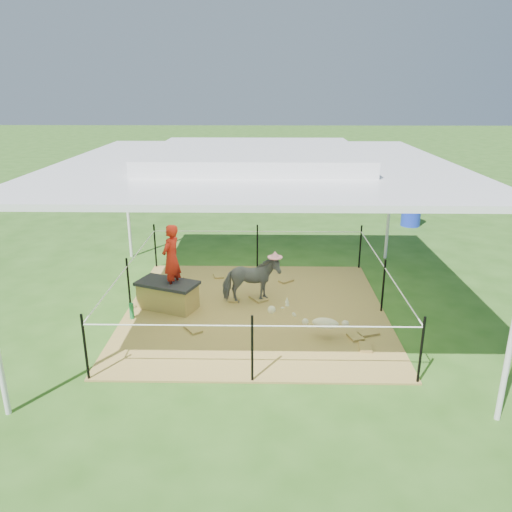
{
  "coord_description": "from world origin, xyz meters",
  "views": [
    {
      "loc": [
        0.16,
        -8.15,
        3.84
      ],
      "look_at": [
        0.0,
        0.6,
        0.85
      ],
      "focal_mm": 35.0,
      "sensor_mm": 36.0,
      "label": 1
    }
  ],
  "objects_px": {
    "green_bottle": "(132,311)",
    "foal": "(325,321)",
    "pony": "(251,280)",
    "picnic_table_far": "(409,191)",
    "distant_person": "(317,188)",
    "woman": "(171,253)",
    "trash_barrel": "(411,211)",
    "straw_bale": "(168,296)",
    "picnic_table_near": "(299,194)"
  },
  "relations": [
    {
      "from": "foal",
      "to": "distant_person",
      "type": "bearing_deg",
      "value": 99.47
    },
    {
      "from": "straw_bale",
      "to": "pony",
      "type": "relative_size",
      "value": 0.98
    },
    {
      "from": "pony",
      "to": "woman",
      "type": "bearing_deg",
      "value": 87.69
    },
    {
      "from": "picnic_table_near",
      "to": "picnic_table_far",
      "type": "xyz_separation_m",
      "value": [
        3.78,
        0.48,
        0.03
      ]
    },
    {
      "from": "straw_bale",
      "to": "picnic_table_near",
      "type": "bearing_deg",
      "value": 70.8
    },
    {
      "from": "straw_bale",
      "to": "green_bottle",
      "type": "relative_size",
      "value": 3.6
    },
    {
      "from": "distant_person",
      "to": "picnic_table_near",
      "type": "bearing_deg",
      "value": 1.28
    },
    {
      "from": "pony",
      "to": "picnic_table_far",
      "type": "bearing_deg",
      "value": -44.67
    },
    {
      "from": "green_bottle",
      "to": "foal",
      "type": "bearing_deg",
      "value": -11.13
    },
    {
      "from": "green_bottle",
      "to": "picnic_table_near",
      "type": "distance_m",
      "value": 9.43
    },
    {
      "from": "woman",
      "to": "distant_person",
      "type": "xyz_separation_m",
      "value": [
        3.35,
        8.12,
        -0.42
      ]
    },
    {
      "from": "trash_barrel",
      "to": "distant_person",
      "type": "height_order",
      "value": "distant_person"
    },
    {
      "from": "distant_person",
      "to": "pony",
      "type": "bearing_deg",
      "value": 97.24
    },
    {
      "from": "distant_person",
      "to": "green_bottle",
      "type": "bearing_deg",
      "value": 86.23
    },
    {
      "from": "straw_bale",
      "to": "green_bottle",
      "type": "distance_m",
      "value": 0.72
    },
    {
      "from": "green_bottle",
      "to": "picnic_table_far",
      "type": "relative_size",
      "value": 0.14
    },
    {
      "from": "straw_bale",
      "to": "foal",
      "type": "distance_m",
      "value": 2.92
    },
    {
      "from": "foal",
      "to": "trash_barrel",
      "type": "relative_size",
      "value": 1.21
    },
    {
      "from": "pony",
      "to": "picnic_table_near",
      "type": "relative_size",
      "value": 0.55
    },
    {
      "from": "straw_bale",
      "to": "foal",
      "type": "xyz_separation_m",
      "value": [
        2.7,
        -1.09,
        0.06
      ]
    },
    {
      "from": "picnic_table_near",
      "to": "green_bottle",
      "type": "bearing_deg",
      "value": -137.72
    },
    {
      "from": "pony",
      "to": "straw_bale",
      "type": "bearing_deg",
      "value": 86.97
    },
    {
      "from": "trash_barrel",
      "to": "distant_person",
      "type": "relative_size",
      "value": 0.64
    },
    {
      "from": "woman",
      "to": "picnic_table_far",
      "type": "height_order",
      "value": "woman"
    },
    {
      "from": "straw_bale",
      "to": "distant_person",
      "type": "xyz_separation_m",
      "value": [
        3.45,
        8.12,
        0.41
      ]
    },
    {
      "from": "distant_person",
      "to": "foal",
      "type": "bearing_deg",
      "value": 106.63
    },
    {
      "from": "pony",
      "to": "distant_person",
      "type": "height_order",
      "value": "distant_person"
    },
    {
      "from": "pony",
      "to": "trash_barrel",
      "type": "relative_size",
      "value": 1.22
    },
    {
      "from": "pony",
      "to": "trash_barrel",
      "type": "xyz_separation_m",
      "value": [
        4.47,
        5.57,
        -0.04
      ]
    },
    {
      "from": "straw_bale",
      "to": "pony",
      "type": "bearing_deg",
      "value": 10.33
    },
    {
      "from": "straw_bale",
      "to": "distant_person",
      "type": "distance_m",
      "value": 8.83
    },
    {
      "from": "straw_bale",
      "to": "woman",
      "type": "bearing_deg",
      "value": 0.0
    },
    {
      "from": "pony",
      "to": "picnic_table_near",
      "type": "bearing_deg",
      "value": -23.27
    },
    {
      "from": "green_bottle",
      "to": "distant_person",
      "type": "bearing_deg",
      "value": 64.95
    },
    {
      "from": "straw_bale",
      "to": "distant_person",
      "type": "relative_size",
      "value": 0.76
    },
    {
      "from": "green_bottle",
      "to": "pony",
      "type": "relative_size",
      "value": 0.27
    },
    {
      "from": "foal",
      "to": "picnic_table_near",
      "type": "bearing_deg",
      "value": 102.95
    },
    {
      "from": "straw_bale",
      "to": "picnic_table_far",
      "type": "height_order",
      "value": "picnic_table_far"
    },
    {
      "from": "trash_barrel",
      "to": "distant_person",
      "type": "xyz_separation_m",
      "value": [
        -2.51,
        2.28,
        0.24
      ]
    },
    {
      "from": "straw_bale",
      "to": "trash_barrel",
      "type": "relative_size",
      "value": 1.19
    },
    {
      "from": "picnic_table_far",
      "to": "distant_person",
      "type": "height_order",
      "value": "distant_person"
    },
    {
      "from": "green_bottle",
      "to": "picnic_table_far",
      "type": "xyz_separation_m",
      "value": [
        7.23,
        9.25,
        0.25
      ]
    },
    {
      "from": "woman",
      "to": "green_bottle",
      "type": "relative_size",
      "value": 4.32
    },
    {
      "from": "straw_bale",
      "to": "trash_barrel",
      "type": "xyz_separation_m",
      "value": [
        5.96,
        5.84,
        0.17
      ]
    },
    {
      "from": "foal",
      "to": "distant_person",
      "type": "relative_size",
      "value": 0.78
    },
    {
      "from": "picnic_table_near",
      "to": "picnic_table_far",
      "type": "relative_size",
      "value": 0.93
    },
    {
      "from": "green_bottle",
      "to": "distant_person",
      "type": "relative_size",
      "value": 0.21
    },
    {
      "from": "pony",
      "to": "foal",
      "type": "distance_m",
      "value": 1.83
    },
    {
      "from": "foal",
      "to": "trash_barrel",
      "type": "height_order",
      "value": "trash_barrel"
    },
    {
      "from": "green_bottle",
      "to": "foal",
      "type": "height_order",
      "value": "foal"
    }
  ]
}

